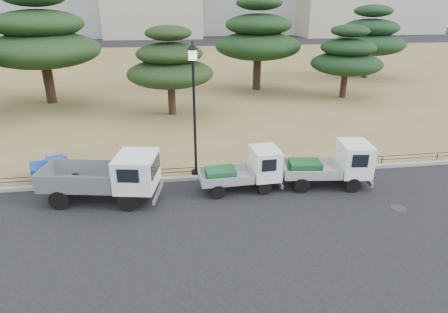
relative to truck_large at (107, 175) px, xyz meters
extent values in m
plane|color=black|center=(4.87, -1.17, -1.11)|extent=(220.00, 220.00, 0.00)
cube|color=olive|center=(4.87, 29.43, -1.04)|extent=(120.00, 56.00, 0.15)
cube|color=gray|center=(4.87, 1.43, -1.03)|extent=(120.00, 0.25, 0.16)
cylinder|color=black|center=(0.82, -1.02, -0.72)|extent=(0.80, 0.30, 0.78)
cylinder|color=black|center=(1.14, 0.64, -0.72)|extent=(0.80, 0.30, 0.78)
cylinder|color=black|center=(-1.83, -0.51, -0.72)|extent=(0.80, 0.30, 0.78)
cylinder|color=black|center=(-1.51, 1.15, -0.72)|extent=(0.80, 0.30, 0.78)
cube|color=#2D2D30|center=(-0.31, 0.06, -0.52)|extent=(4.46, 1.73, 0.14)
cube|color=gray|center=(-1.07, 0.21, -0.07)|extent=(3.29, 2.24, 0.76)
cube|color=silver|center=(1.20, -0.23, 0.22)|extent=(1.84, 2.11, 1.34)
cylinder|color=black|center=(6.42, -0.45, -0.81)|extent=(0.61, 0.19, 0.60)
cylinder|color=black|center=(6.36, 0.86, -0.81)|extent=(0.61, 0.19, 0.60)
cylinder|color=black|center=(4.42, -0.54, -0.81)|extent=(0.61, 0.19, 0.60)
cylinder|color=black|center=(4.36, 0.78, -0.81)|extent=(0.61, 0.19, 0.60)
cube|color=#2D2D30|center=(5.42, 0.16, -0.67)|extent=(3.25, 0.88, 0.14)
cube|color=#B3B5BA|center=(4.84, 0.14, -0.40)|extent=(2.28, 1.46, 0.40)
cube|color=silver|center=(6.56, 0.21, 0.04)|extent=(1.18, 1.53, 1.29)
cube|color=#19582C|center=(4.62, 0.13, -0.30)|extent=(1.26, 0.94, 0.44)
cylinder|color=black|center=(10.18, -0.80, -0.78)|extent=(0.67, 0.25, 0.66)
cylinder|color=black|center=(10.36, 0.65, -0.78)|extent=(0.67, 0.25, 0.66)
cylinder|color=black|center=(8.01, -0.53, -0.78)|extent=(0.67, 0.25, 0.66)
cylinder|color=black|center=(8.19, 0.92, -0.78)|extent=(0.67, 0.25, 0.66)
cube|color=#2D2D30|center=(9.22, 0.06, -0.63)|extent=(3.61, 1.24, 0.15)
cube|color=silver|center=(8.58, 0.14, -0.33)|extent=(2.61, 1.78, 0.44)
cube|color=white|center=(10.46, -0.09, 0.14)|extent=(1.42, 1.76, 1.39)
cube|color=#175226|center=(8.34, 0.17, -0.23)|extent=(1.45, 1.13, 0.48)
cylinder|color=black|center=(3.69, 1.73, -0.88)|extent=(0.44, 0.44, 0.16)
cylinder|color=black|center=(3.69, 1.73, 1.71)|extent=(0.12, 0.12, 5.02)
cylinder|color=white|center=(3.69, 1.73, 4.42)|extent=(0.40, 0.40, 0.40)
cone|color=black|center=(3.69, 1.73, 4.74)|extent=(0.52, 0.52, 0.25)
cylinder|color=black|center=(4.87, 1.58, -0.76)|extent=(38.00, 0.03, 0.03)
cylinder|color=black|center=(4.87, 1.58, -0.58)|extent=(38.00, 0.03, 0.03)
cylinder|color=black|center=(4.87, 1.58, -0.76)|extent=(0.04, 0.04, 0.40)
cube|color=#153CA5|center=(-2.81, 2.14, -0.59)|extent=(1.91, 1.66, 0.75)
cube|color=#153CA5|center=(-2.49, 1.98, -0.05)|extent=(0.93, 0.86, 0.32)
cylinder|color=#2D2D30|center=(11.37, -2.37, -1.11)|extent=(0.60, 0.60, 0.01)
cylinder|color=black|center=(-6.67, 16.91, 0.70)|extent=(0.75, 0.75, 3.32)
ellipsoid|color=#1B3417|center=(-6.67, 16.91, 3.11)|extent=(8.53, 8.53, 2.73)
ellipsoid|color=#1B3417|center=(-6.67, 16.91, 4.98)|extent=(6.52, 6.52, 2.08)
cylinder|color=black|center=(2.80, 12.09, 0.22)|extent=(0.53, 0.53, 2.36)
ellipsoid|color=black|center=(2.80, 12.09, 1.92)|extent=(5.94, 5.94, 1.90)
ellipsoid|color=black|center=(2.80, 12.09, 3.25)|extent=(4.54, 4.54, 1.45)
ellipsoid|color=black|center=(2.80, 12.09, 4.58)|extent=(3.13, 3.13, 1.00)
cylinder|color=black|center=(10.61, 19.40, 0.61)|extent=(0.71, 0.71, 3.15)
ellipsoid|color=black|center=(10.61, 19.40, 2.90)|extent=(7.58, 7.58, 2.43)
ellipsoid|color=black|center=(10.61, 19.40, 4.67)|extent=(5.79, 5.79, 1.85)
ellipsoid|color=black|center=(10.61, 19.40, 6.44)|extent=(4.00, 4.00, 1.28)
cylinder|color=black|center=(17.07, 15.21, 0.17)|extent=(0.51, 0.51, 2.27)
ellipsoid|color=black|center=(17.07, 15.21, 1.82)|extent=(5.77, 5.77, 1.85)
ellipsoid|color=black|center=(17.07, 15.21, 3.10)|extent=(4.40, 4.40, 1.41)
ellipsoid|color=black|center=(17.07, 15.21, 4.38)|extent=(3.04, 3.04, 0.97)
cylinder|color=black|center=(23.33, 23.44, 0.45)|extent=(0.64, 0.64, 2.83)
ellipsoid|color=black|center=(23.33, 23.44, 2.50)|extent=(7.23, 7.23, 2.31)
ellipsoid|color=black|center=(23.33, 23.44, 4.10)|extent=(5.52, 5.52, 1.77)
ellipsoid|color=black|center=(23.33, 23.44, 5.69)|extent=(3.81, 3.81, 1.22)
camera|label=1|loc=(2.67, -14.11, 6.38)|focal=30.00mm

